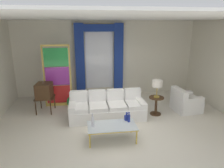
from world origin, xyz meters
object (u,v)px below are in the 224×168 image
object	(u,v)px
coffee_table	(112,126)
bottle_amber_squat	(129,118)
bottle_crystal_tall	(127,117)
couch_white_long	(107,108)
table_lamp_brass	(157,84)
round_side_table	(156,104)
vintage_tv	(44,91)
peacock_figurine	(73,102)
stained_glass_divider	(57,77)
armchair_white	(185,103)
bottle_blue_decanter	(93,121)

from	to	relation	value
coffee_table	bottle_amber_squat	size ratio (longest dim) A/B	4.31
bottle_crystal_tall	couch_white_long	bearing A→B (deg)	109.46
table_lamp_brass	round_side_table	bearing A→B (deg)	0.00
vintage_tv	peacock_figurine	world-z (taller)	vintage_tv
coffee_table	vintage_tv	distance (m)	2.88
coffee_table	peacock_figurine	size ratio (longest dim) A/B	2.04
bottle_crystal_tall	bottle_amber_squat	xyz separation A→B (m)	(0.03, -0.12, 0.04)
coffee_table	stained_glass_divider	xyz separation A→B (m)	(-1.57, 2.55, 0.68)
bottle_amber_squat	vintage_tv	size ratio (longest dim) A/B	0.21
bottle_amber_squat	peacock_figurine	xyz separation A→B (m)	(-1.53, 2.11, -0.30)
bottle_amber_squat	armchair_white	bearing A→B (deg)	30.71
coffee_table	peacock_figurine	world-z (taller)	peacock_figurine
couch_white_long	vintage_tv	world-z (taller)	vintage_tv
couch_white_long	bottle_blue_decanter	distance (m)	1.46
couch_white_long	round_side_table	size ratio (longest dim) A/B	3.94
round_side_table	bottle_crystal_tall	bearing A→B (deg)	-138.12
bottle_crystal_tall	peacock_figurine	size ratio (longest dim) A/B	0.37
bottle_blue_decanter	bottle_amber_squat	world-z (taller)	bottle_blue_decanter
bottle_crystal_tall	bottle_amber_squat	bearing A→B (deg)	-75.51
bottle_blue_decanter	table_lamp_brass	distance (m)	2.54
round_side_table	table_lamp_brass	distance (m)	0.67
table_lamp_brass	stained_glass_divider	bearing A→B (deg)	159.17
vintage_tv	couch_white_long	bearing A→B (deg)	-19.39
bottle_blue_decanter	armchair_white	bearing A→B (deg)	24.29
couch_white_long	stained_glass_divider	distance (m)	2.13
bottle_crystal_tall	armchair_white	distance (m)	2.60
couch_white_long	armchair_white	size ratio (longest dim) A/B	2.65
armchair_white	round_side_table	bearing A→B (deg)	-172.95
coffee_table	couch_white_long	bearing A→B (deg)	88.53
vintage_tv	armchair_white	world-z (taller)	vintage_tv
round_side_table	coffee_table	bearing A→B (deg)	-141.02
couch_white_long	bottle_crystal_tall	bearing A→B (deg)	-70.54
couch_white_long	coffee_table	bearing A→B (deg)	-91.47
peacock_figurine	couch_white_long	bearing A→B (deg)	-38.38
bottle_blue_decanter	table_lamp_brass	world-z (taller)	table_lamp_brass
coffee_table	vintage_tv	world-z (taller)	vintage_tv
stained_glass_divider	table_lamp_brass	bearing A→B (deg)	-20.83
couch_white_long	stained_glass_divider	world-z (taller)	stained_glass_divider
vintage_tv	armchair_white	xyz separation A→B (m)	(4.69, -0.61, -0.44)
coffee_table	bottle_amber_squat	bearing A→B (deg)	14.90
bottle_crystal_tall	table_lamp_brass	size ratio (longest dim) A/B	0.39
coffee_table	bottle_blue_decanter	size ratio (longest dim) A/B	3.57
couch_white_long	peacock_figurine	size ratio (longest dim) A/B	3.91
coffee_table	bottle_crystal_tall	distance (m)	0.51
bottle_blue_decanter	round_side_table	bearing A→B (deg)	31.67
couch_white_long	round_side_table	bearing A→B (deg)	-1.27
bottle_blue_decanter	round_side_table	distance (m)	2.51
stained_glass_divider	table_lamp_brass	size ratio (longest dim) A/B	3.86
vintage_tv	table_lamp_brass	world-z (taller)	vintage_tv
couch_white_long	vintage_tv	size ratio (longest dim) A/B	1.74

